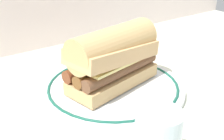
# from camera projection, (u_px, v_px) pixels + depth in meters

# --- Properties ---
(ground_plane) EXTENTS (1.50, 1.50, 0.00)m
(ground_plane) POSITION_uv_depth(u_px,v_px,m) (121.00, 87.00, 0.61)
(ground_plane) COLOR silver
(plate) EXTENTS (0.29, 0.29, 0.01)m
(plate) POSITION_uv_depth(u_px,v_px,m) (112.00, 86.00, 0.60)
(plate) COLOR white
(plate) RESTS_ON ground_plane
(sausage_sandwich) EXTENTS (0.21, 0.12, 0.12)m
(sausage_sandwich) POSITION_uv_depth(u_px,v_px,m) (112.00, 56.00, 0.57)
(sausage_sandwich) COLOR tan
(sausage_sandwich) RESTS_ON plate
(butter_knife) EXTENTS (0.03, 0.15, 0.01)m
(butter_knife) POSITION_uv_depth(u_px,v_px,m) (140.00, 46.00, 0.82)
(butter_knife) COLOR silver
(butter_knife) RESTS_ON ground_plane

